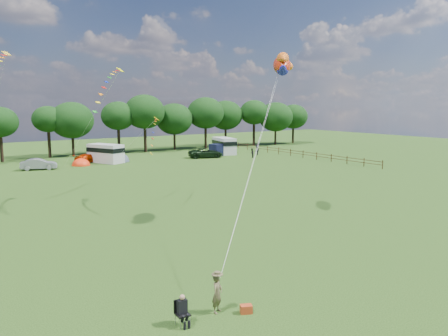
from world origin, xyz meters
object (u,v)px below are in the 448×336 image
walker_b (257,150)px  camp_chair (182,307)px  car_c (89,158)px  tent_orange (81,165)px  car_b (39,164)px  tent_greyblue (117,161)px  kite_flyer (217,294)px  car_d (206,153)px  campervan_c (106,153)px  campervan_d (224,145)px  walker_a (252,153)px  fish_kite (282,65)px

walker_b → camp_chair: bearing=26.9°
car_c → tent_orange: car_c is taller
car_c → car_b: bearing=91.5°
tent_greyblue → kite_flyer: bearing=-105.4°
car_d → campervan_c: 15.73m
tent_greyblue → campervan_c: bearing=-172.0°
car_c → tent_orange: (-1.85, -2.47, -0.62)m
campervan_d → tent_greyblue: size_ratio=1.51×
tent_orange → walker_a: 26.19m
car_d → walker_a: 7.44m
campervan_c → campervan_d: (20.96, -0.13, 0.04)m
campervan_d → fish_kite: 44.76m
car_c → tent_greyblue: (3.89, -1.27, -0.62)m
tent_greyblue → camp_chair: size_ratio=3.18×
car_b → camp_chair: bearing=-168.5°
tent_greyblue → walker_b: size_ratio=2.33×
walker_b → car_c: bearing=-35.6°
kite_flyer → camp_chair: bearing=151.9°
car_b → campervan_d: campervan_d is taller
car_b → camp_chair: 46.74m
campervan_d → walker_b: campervan_d is taller
tent_greyblue → kite_flyer: 50.61m
tent_greyblue → kite_flyer: kite_flyer is taller
tent_greyblue → walker_b: (22.72, -5.07, 0.85)m
car_d → campervan_d: bearing=-46.6°
tent_greyblue → fish_kite: (-1.52, -38.85, 11.37)m
camp_chair → car_c: bearing=79.3°
car_c → campervan_d: campervan_d is taller
campervan_c → walker_b: campervan_c is taller
walker_b → walker_a: bearing=18.0°
tent_greyblue → car_b: bearing=-168.7°
campervan_c → tent_orange: 4.28m
campervan_c → camp_chair: size_ratio=4.75×
campervan_c → tent_orange: size_ratio=2.16×
campervan_c → fish_kite: fish_kite is taller
walker_a → camp_chair: bearing=5.5°
tent_greyblue → walker_a: (19.63, -7.68, 0.75)m
tent_orange → fish_kite: (4.22, -37.65, 11.37)m
walker_a → car_b: bearing=-54.1°
camp_chair → fish_kite: 20.03m
kite_flyer → tent_greyblue: bearing=42.5°
campervan_d → kite_flyer: bearing=158.0°
car_d → tent_greyblue: bearing=91.3°
car_b → walker_a: 31.62m
car_b → car_c: size_ratio=0.99×
fish_kite → walker_a: bearing=3.2°
campervan_c → walker_a: 22.72m
campervan_d → tent_greyblue: campervan_d is taller
tent_orange → car_d: bearing=-6.4°
car_d → tent_greyblue: (-13.58, 3.36, -0.75)m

